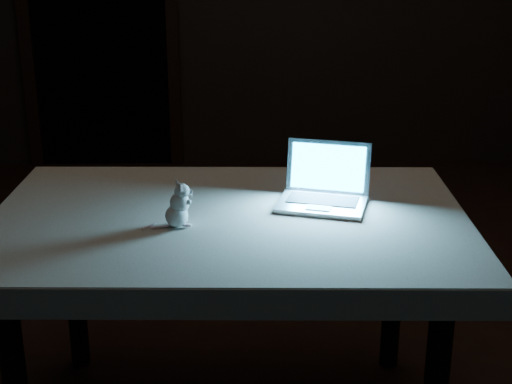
{
  "coord_description": "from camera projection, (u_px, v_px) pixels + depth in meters",
  "views": [
    {
      "loc": [
        -0.18,
        -2.55,
        1.58
      ],
      "look_at": [
        -0.12,
        -0.42,
        0.82
      ],
      "focal_mm": 52.0,
      "sensor_mm": 36.0,
      "label": 1
    }
  ],
  "objects": [
    {
      "name": "table",
      "position": [
        230.0,
        323.0,
        2.4
      ],
      "size": [
        1.41,
        0.93,
        0.74
      ],
      "primitive_type": null,
      "rotation": [
        0.0,
        0.0,
        -0.03
      ],
      "color": "black",
      "rests_on": "floor"
    },
    {
      "name": "tablecloth",
      "position": [
        230.0,
        226.0,
        2.31
      ],
      "size": [
        1.6,
        1.2,
        0.09
      ],
      "primitive_type": null,
      "rotation": [
        0.0,
        0.0,
        -0.16
      ],
      "color": "beige",
      "rests_on": "table"
    },
    {
      "name": "floor",
      "position": [
        284.0,
        349.0,
        2.94
      ],
      "size": [
        5.0,
        5.0,
        0.0
      ],
      "primitive_type": "plane",
      "color": "black",
      "rests_on": "ground"
    },
    {
      "name": "plush_mouse",
      "position": [
        176.0,
        204.0,
        2.17
      ],
      "size": [
        0.13,
        0.13,
        0.14
      ],
      "primitive_type": null,
      "rotation": [
        0.0,
        0.0,
        -0.34
      ],
      "color": "silver",
      "rests_on": "tablecloth"
    },
    {
      "name": "laptop",
      "position": [
        322.0,
        179.0,
        2.31
      ],
      "size": [
        0.33,
        0.3,
        0.19
      ],
      "primitive_type": null,
      "rotation": [
        0.0,
        0.0,
        -0.28
      ],
      "color": "#B2B3B7",
      "rests_on": "tablecloth"
    },
    {
      "name": "doorway",
      "position": [
        98.0,
        10.0,
        4.91
      ],
      "size": [
        1.06,
        0.36,
        2.13
      ],
      "primitive_type": null,
      "color": "black",
      "rests_on": "back_wall"
    }
  ]
}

